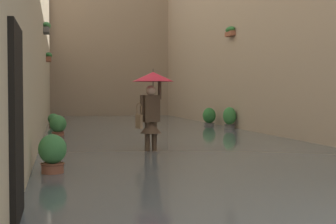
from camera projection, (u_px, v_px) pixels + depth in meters
ground_plane at (152, 138)px, 16.31m from camera, size 65.69×65.69×0.00m
flood_water at (152, 135)px, 16.31m from camera, size 7.92×32.28×0.16m
building_facade_far at (109, 50)px, 29.83m from camera, size 10.72×1.80×8.38m
person_wading at (152, 96)px, 11.17m from camera, size 0.97×0.97×2.06m
potted_plant_far_right at (54, 121)px, 19.66m from camera, size 0.46×0.46×0.69m
potted_plant_mid_left at (229, 119)px, 18.44m from camera, size 0.50×0.50×0.98m
potted_plant_mid_right at (58, 126)px, 15.36m from camera, size 0.53×0.53×0.81m
potted_plant_far_left at (209, 118)px, 20.33m from camera, size 0.55×0.55×0.90m
potted_plant_near_right at (52, 156)px, 8.02m from camera, size 0.46×0.46×0.81m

